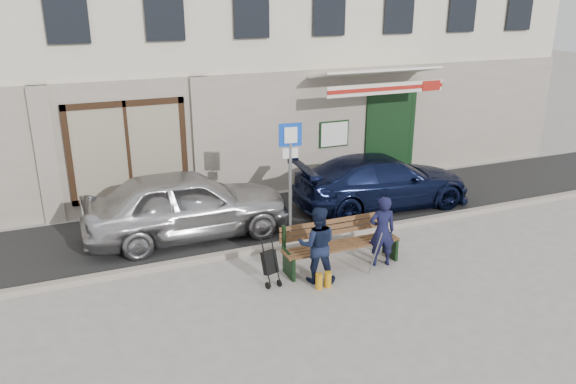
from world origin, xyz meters
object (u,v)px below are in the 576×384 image
man (382,231)px  stroller (270,263)px  car_navy (382,181)px  woman (317,245)px  bench (339,245)px  car_silver (187,204)px  parking_sign (290,164)px

man → stroller: bearing=11.1°
car_navy → woman: bearing=136.0°
bench → man: 0.88m
car_silver → car_navy: bearing=-90.0°
stroller → car_silver: bearing=92.8°
car_silver → parking_sign: 2.47m
car_silver → man: 4.27m
parking_sign → bench: (0.42, -1.48, -1.28)m
parking_sign → woman: bearing=-89.6°
bench → stroller: bearing=-174.7°
car_navy → man: (-1.74, -2.82, 0.06)m
bench → man: man is taller
car_silver → car_navy: size_ratio=0.98×
car_silver → parking_sign: size_ratio=1.71×
woman → stroller: size_ratio=1.59×
car_silver → woman: 3.42m
man → stroller: (-2.30, 0.12, -0.31)m
bench → stroller: bench is taller
man → stroller: man is taller
bench → car_navy: bearing=45.3°
woman → stroller: bearing=7.4°
car_navy → stroller: size_ratio=4.88×
man → bench: bearing=-3.8°
car_navy → parking_sign: (-2.96, -1.08, 1.08)m
car_navy → man: 3.32m
car_navy → parking_sign: 3.33m
car_navy → woman: 4.33m
car_silver → woman: size_ratio=3.03×
bench → man: size_ratio=1.67×
parking_sign → stroller: 2.36m
car_navy → stroller: (-4.04, -2.70, -0.25)m
bench → man: bearing=-17.8°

